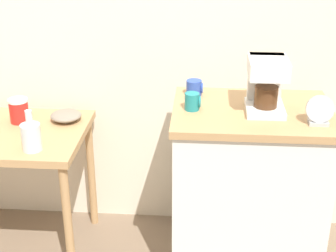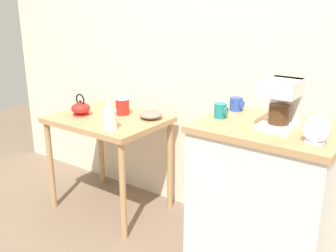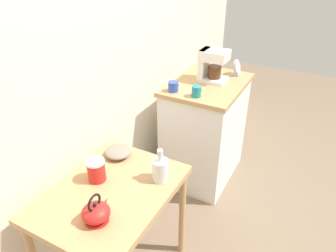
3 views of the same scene
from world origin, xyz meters
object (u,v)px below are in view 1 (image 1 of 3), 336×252
at_px(mug_dark_teal, 193,102).
at_px(coffee_maker, 266,82).
at_px(bowl_stoneware, 66,116).
at_px(glass_carafe_vase, 31,136).
at_px(table_clock, 320,112).
at_px(canister_enamel, 19,110).
at_px(mug_blue, 194,88).

bearing_deg(mug_dark_teal, coffee_maker, 4.16).
relative_size(bowl_stoneware, coffee_maker, 0.65).
relative_size(glass_carafe_vase, table_clock, 1.52).
distance_m(canister_enamel, coffee_maker, 1.33).
bearing_deg(coffee_maker, mug_blue, 153.33).
distance_m(canister_enamel, table_clock, 1.56).
height_order(canister_enamel, table_clock, table_clock).
distance_m(canister_enamel, mug_dark_teal, 0.98).
bearing_deg(glass_carafe_vase, table_clock, -0.37).
height_order(bowl_stoneware, coffee_maker, coffee_maker).
height_order(coffee_maker, table_clock, coffee_maker).
bearing_deg(coffee_maker, glass_carafe_vase, -172.58).
bearing_deg(canister_enamel, mug_blue, -0.31).
height_order(bowl_stoneware, mug_dark_teal, mug_dark_teal).
xyz_separation_m(mug_dark_teal, mug_blue, (0.00, 0.20, -0.00)).
xyz_separation_m(coffee_maker, table_clock, (0.23, -0.15, -0.08)).
relative_size(bowl_stoneware, table_clock, 1.24).
height_order(canister_enamel, coffee_maker, coffee_maker).
distance_m(bowl_stoneware, table_clock, 1.34).
distance_m(coffee_maker, mug_blue, 0.40).
relative_size(glass_carafe_vase, canister_enamel, 1.55).
height_order(bowl_stoneware, table_clock, table_clock).
bearing_deg(mug_blue, glass_carafe_vase, -157.72).
bearing_deg(mug_blue, bowl_stoneware, 176.96).
height_order(glass_carafe_vase, mug_blue, mug_blue).
distance_m(bowl_stoneware, glass_carafe_vase, 0.36).
relative_size(bowl_stoneware, mug_blue, 1.97).
relative_size(coffee_maker, mug_dark_teal, 3.11).
distance_m(glass_carafe_vase, table_clock, 1.35).
relative_size(bowl_stoneware, canister_enamel, 1.27).
distance_m(coffee_maker, table_clock, 0.29).
bearing_deg(canister_enamel, table_clock, -12.31).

